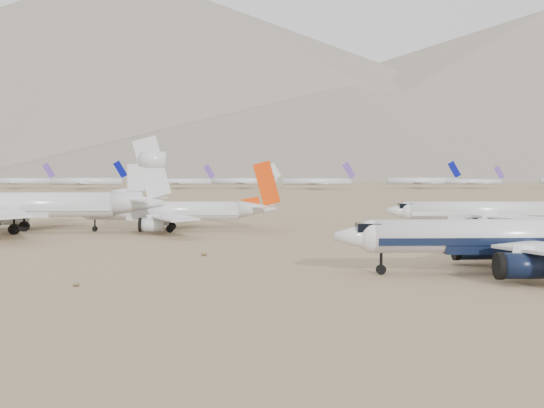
{
  "coord_description": "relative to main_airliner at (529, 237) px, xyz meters",
  "views": [
    {
      "loc": [
        -24.68,
        -104.6,
        14.4
      ],
      "look_at": [
        -18.75,
        36.56,
        7.0
      ],
      "focal_mm": 50.0,
      "sensor_mm": 36.0,
      "label": 1
    }
  ],
  "objects": [
    {
      "name": "ground",
      "position": [
        -13.35,
        6.96,
        -4.82
      ],
      "size": [
        7000.0,
        7000.0,
        0.0
      ],
      "primitive_type": "plane",
      "color": "#7E6749",
      "rests_on": "ground"
    },
    {
      "name": "row2_gold_tail",
      "position": [
        15.82,
        61.51,
        -0.46
      ],
      "size": [
        43.7,
        42.74,
        15.56
      ],
      "color": "silver",
      "rests_on": "ground"
    },
    {
      "name": "distant_storage_row",
      "position": [
        -21.76,
        351.54,
        -0.43
      ],
      "size": [
        518.66,
        61.18,
        14.41
      ],
      "color": "silver",
      "rests_on": "ground"
    },
    {
      "name": "row2_white_trijet",
      "position": [
        -83.09,
        63.24,
        1.13
      ],
      "size": [
        57.95,
        56.63,
        20.53
      ],
      "color": "silver",
      "rests_on": "ground"
    },
    {
      "name": "mountain_range",
      "position": [
        56.82,
        1654.97,
        185.5
      ],
      "size": [
        7354.0,
        3024.0,
        470.0
      ],
      "color": "slate",
      "rests_on": "ground"
    },
    {
      "name": "row2_orange_tail",
      "position": [
        -52.4,
        65.63,
        -0.53
      ],
      "size": [
        42.85,
        41.92,
        15.29
      ],
      "color": "silver",
      "rests_on": "ground"
    },
    {
      "name": "desert_scrub",
      "position": [
        -34.08,
        -14.93,
        -4.53
      ],
      "size": [
        233.6,
        121.67,
        0.63
      ],
      "color": "brown",
      "rests_on": "ground"
    },
    {
      "name": "main_airliner",
      "position": [
        0.0,
        0.0,
        0.0
      ],
      "size": [
        49.64,
        48.48,
        17.52
      ],
      "color": "silver",
      "rests_on": "ground"
    }
  ]
}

